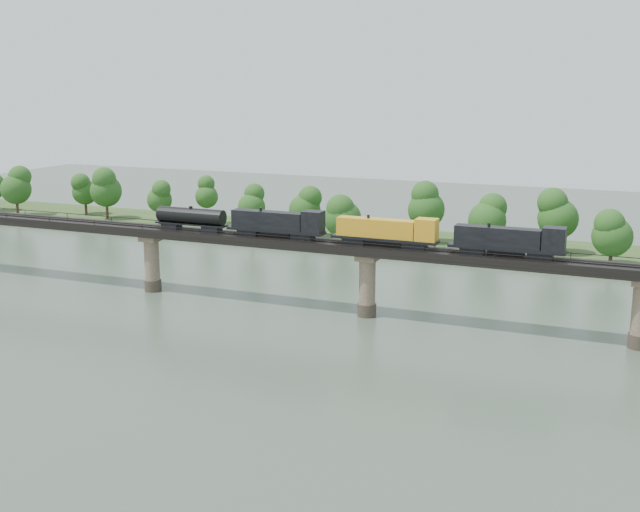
% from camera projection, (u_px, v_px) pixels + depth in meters
% --- Properties ---
extents(ground, '(400.00, 400.00, 0.00)m').
position_uv_depth(ground, '(286.00, 380.00, 99.45)').
color(ground, '#374637').
rests_on(ground, ground).
extents(far_bank, '(300.00, 24.00, 1.60)m').
position_uv_depth(far_bank, '(450.00, 246.00, 175.82)').
color(far_bank, '#2C451B').
rests_on(far_bank, ground).
extents(bridge, '(236.00, 30.00, 11.50)m').
position_uv_depth(bridge, '(367.00, 282.00, 125.29)').
color(bridge, '#473A2D').
rests_on(bridge, ground).
extents(bridge_superstructure, '(220.00, 4.90, 0.75)m').
position_uv_depth(bridge_superstructure, '(368.00, 243.00, 123.93)').
color(bridge_superstructure, black).
rests_on(bridge_superstructure, bridge).
extents(far_treeline, '(289.06, 17.54, 13.60)m').
position_uv_depth(far_treeline, '(409.00, 210.00, 173.16)').
color(far_treeline, '#382619').
rests_on(far_treeline, far_bank).
extents(freight_train, '(67.87, 2.64, 4.67)m').
position_uv_depth(freight_train, '(348.00, 229.00, 124.77)').
color(freight_train, black).
rests_on(freight_train, bridge).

